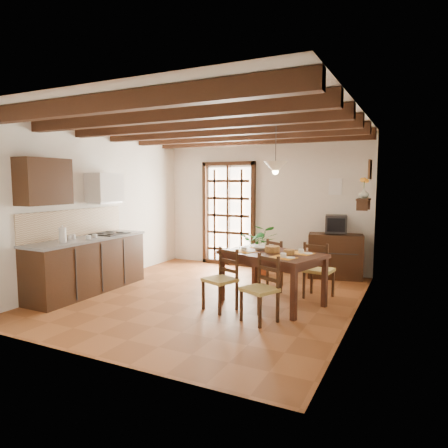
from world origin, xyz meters
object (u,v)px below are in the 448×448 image
Objects in this scene: chair_near_left at (221,291)px; chair_far_left at (281,274)px; sideboard at (335,256)px; kitchen_counter at (88,264)px; chair_near_right at (260,301)px; chair_far_right at (318,280)px; pendant_lamp at (276,166)px; crt_tv at (336,224)px; dining_table at (272,259)px; potted_plant at (261,246)px.

chair_near_left is 1.02× the size of chair_far_left.
sideboard is at bearing -87.75° from chair_far_left.
kitchen_counter reaches higher than chair_near_right.
pendant_lamp is at bearing 47.98° from chair_far_right.
sideboard is 2.64m from pendant_lamp.
dining_table is at bearing -115.05° from crt_tv.
crt_tv is at bearing 105.69° from chair_near_right.
potted_plant reaches higher than chair_near_left.
pendant_lamp is at bearing 130.61° from chair_far_left.
chair_far_left is at bearing -129.82° from sideboard.
chair_near_right reaches higher than chair_far_left.
chair_near_left is (-0.57, -0.60, -0.41)m from dining_table.
crt_tv is at bearing -101.64° from sideboard.
pendant_lamp reaches higher than chair_near_left.
chair_far_right is at bearing -166.86° from chair_far_left.
crt_tv reaches higher than chair_near_right.
pendant_lamp is at bearing -115.76° from crt_tv.
pendant_lamp reaches higher than chair_far_right.
chair_far_right is 1.95m from pendant_lamp.
potted_plant reaches higher than sideboard.
kitchen_counter is 4.53m from sideboard.
chair_near_right reaches higher than dining_table.
dining_table is at bearing 129.39° from chair_far_left.
crt_tv is (0.42, 2.89, 0.77)m from chair_near_right.
crt_tv is (1.11, 2.68, 0.76)m from chair_near_left.
crt_tv is at bearing 11.41° from potted_plant.
kitchen_counter is 2.44m from chair_near_left.
crt_tv reaches higher than sideboard.
sideboard is (0.68, 1.26, 0.15)m from chair_far_left.
chair_far_right is (0.70, -0.22, 0.01)m from chair_far_left.
chair_far_left is at bearing 93.51° from chair_near_left.
chair_near_left is 1.49m from chair_far_left.
chair_near_right is 0.97× the size of chair_far_right.
potted_plant is at bearing -178.87° from crt_tv.
pendant_lamp is (-0.55, -1.98, 1.65)m from sideboard.
chair_near_right is (0.13, -0.82, -0.41)m from dining_table.
chair_near_right is (3.12, -0.07, -0.20)m from kitchen_counter.
chair_far_left reaches higher than sideboard.
sideboard is (3.54, 2.83, -0.05)m from kitchen_counter.
chair_far_left is at bearing 122.86° from chair_near_right.
dining_table is 2.18m from crt_tv.
potted_plant is at bearing 134.92° from chair_near_right.
crt_tv is at bearing 88.03° from chair_near_left.
dining_table is 1.97× the size of pendant_lamp.
potted_plant is (-0.87, 1.79, -0.12)m from dining_table.
crt_tv is 0.54× the size of pendant_lamp.
kitchen_counter is 3.09m from dining_table.
potted_plant is (-1.42, -0.29, 0.14)m from sideboard.
chair_far_right is 1.07× the size of pendant_lamp.
pendant_lamp is (-0.57, -0.50, 1.79)m from chair_far_right.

